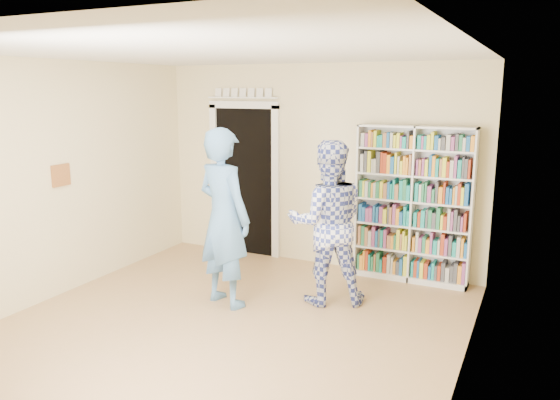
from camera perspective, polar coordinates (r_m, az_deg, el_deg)
name	(u,v)px	position (r m, az deg, el deg)	size (l,w,h in m)	color
floor	(220,333)	(5.60, -6.26, -13.63)	(5.00, 5.00, 0.00)	#AA8352
ceiling	(214,52)	(5.08, -6.96, 15.13)	(5.00, 5.00, 0.00)	white
wall_back	(316,166)	(7.37, 3.83, 3.56)	(4.50, 4.50, 0.00)	beige
wall_left	(46,182)	(6.64, -23.27, 1.73)	(5.00, 5.00, 0.00)	beige
wall_right	(467,225)	(4.42, 18.92, -2.53)	(5.00, 5.00, 0.00)	beige
bookshelf	(413,204)	(6.90, 13.74, -0.43)	(1.41, 0.26, 1.94)	white
doorway	(245,173)	(7.85, -3.72, 2.80)	(1.10, 0.08, 2.43)	black
wall_art	(61,175)	(6.74, -21.92, 2.41)	(0.03, 0.25, 0.25)	brown
man_blue	(224,218)	(6.00, -5.87, -1.88)	(0.72, 0.47, 1.98)	#4F7EAF
man_plaid	(327,223)	(6.06, 4.96, -2.40)	(0.89, 0.70, 1.84)	#2F3B90
paper_sheet	(326,224)	(5.85, 4.85, -2.55)	(0.20, 0.01, 0.28)	white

